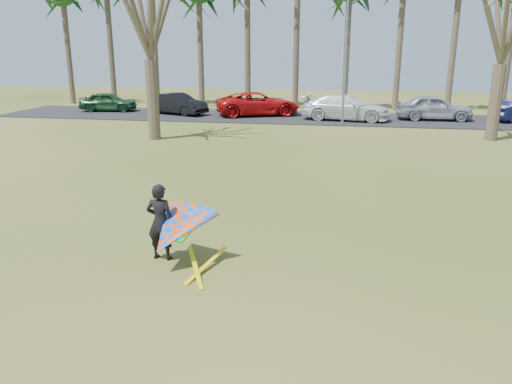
% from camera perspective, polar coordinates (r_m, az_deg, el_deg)
% --- Properties ---
extents(ground, '(100.00, 100.00, 0.00)m').
position_cam_1_polar(ground, '(11.84, -1.76, -7.78)').
color(ground, '#284D10').
rests_on(ground, ground).
extents(parking_strip, '(46.00, 7.00, 0.06)m').
position_cam_1_polar(parking_strip, '(35.97, 6.67, 8.42)').
color(parking_strip, black).
rests_on(parking_strip, ground).
extents(bare_tree_left, '(6.60, 6.60, 9.70)m').
position_cam_1_polar(bare_tree_left, '(27.65, -12.31, 20.19)').
color(bare_tree_left, '#453929').
rests_on(bare_tree_left, ground).
extents(bare_tree_right, '(6.27, 6.27, 9.21)m').
position_cam_1_polar(bare_tree_right, '(29.65, 26.79, 17.93)').
color(bare_tree_right, '#483A2B').
rests_on(bare_tree_right, ground).
extents(streetlight, '(2.28, 0.18, 8.00)m').
position_cam_1_polar(streetlight, '(32.58, 10.49, 15.30)').
color(streetlight, gray).
rests_on(streetlight, ground).
extents(car_0, '(4.52, 2.34, 1.47)m').
position_cam_1_polar(car_0, '(40.91, -16.53, 9.88)').
color(car_0, '#194020').
rests_on(car_0, parking_strip).
extents(car_1, '(4.93, 3.27, 1.54)m').
position_cam_1_polar(car_1, '(37.85, -8.96, 9.93)').
color(car_1, black).
rests_on(car_1, parking_strip).
extents(car_2, '(6.66, 4.94, 1.68)m').
position_cam_1_polar(car_2, '(36.75, 0.22, 10.06)').
color(car_2, red).
rests_on(car_2, parking_strip).
extents(car_3, '(6.13, 3.09, 1.71)m').
position_cam_1_polar(car_3, '(34.87, 10.22, 9.49)').
color(car_3, white).
rests_on(car_3, parking_strip).
extents(car_4, '(5.02, 2.15, 1.69)m').
position_cam_1_polar(car_4, '(36.45, 19.71, 9.09)').
color(car_4, '#9CA2A9').
rests_on(car_4, parking_strip).
extents(kite_flyer, '(2.13, 2.39, 2.02)m').
position_cam_1_polar(kite_flyer, '(11.49, -9.42, -4.16)').
color(kite_flyer, black).
rests_on(kite_flyer, ground).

